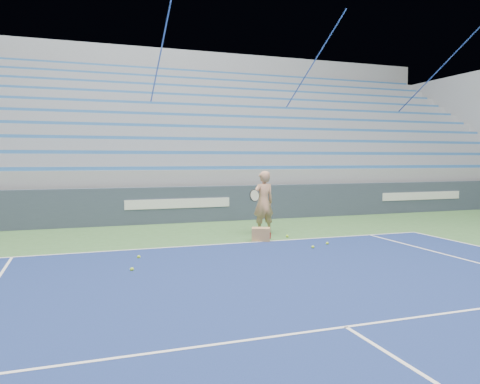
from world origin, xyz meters
name	(u,v)px	position (x,y,z in m)	size (l,w,h in m)	color
sponsor_barrier	(178,205)	(0.00, 15.88, 0.55)	(30.00, 0.32, 1.10)	#354051
bleachers	(149,149)	(0.00, 21.60, 2.36)	(31.00, 9.15, 7.30)	#919499
tennis_player	(263,202)	(1.65, 13.01, 0.82)	(0.93, 0.85, 1.63)	tan
ball_box	(261,234)	(1.20, 12.02, 0.16)	(0.52, 0.47, 0.32)	#AB8153
tennis_ball_0	(313,247)	(1.91, 10.78, 0.03)	(0.07, 0.07, 0.07)	#B9EE30
tennis_ball_1	(287,236)	(2.01, 12.30, 0.03)	(0.07, 0.07, 0.07)	#B9EE30
tennis_ball_2	(139,257)	(-1.77, 10.99, 0.03)	(0.07, 0.07, 0.07)	#B9EE30
tennis_ball_3	(327,243)	(2.43, 11.07, 0.03)	(0.07, 0.07, 0.07)	#B9EE30
tennis_ball_4	(132,269)	(-2.01, 9.98, 0.03)	(0.07, 0.07, 0.07)	#B9EE30
tennis_ball_5	(256,238)	(1.15, 12.22, 0.03)	(0.07, 0.07, 0.07)	#B9EE30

